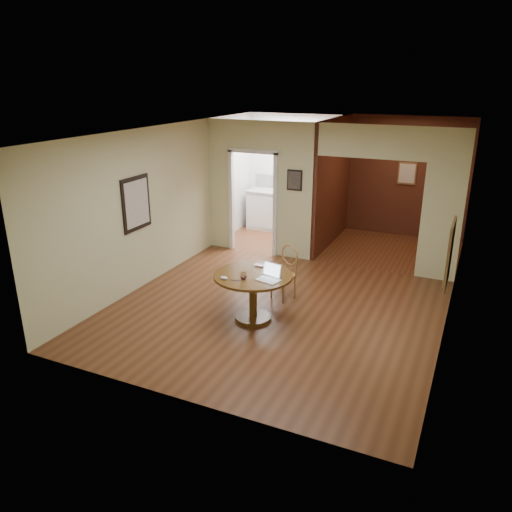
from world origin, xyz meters
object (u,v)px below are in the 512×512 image
at_px(dining_table, 253,286).
at_px(open_laptop, 270,275).
at_px(closed_laptop, 263,267).
at_px(chair, 286,269).

bearing_deg(dining_table, open_laptop, -11.64).
bearing_deg(closed_laptop, open_laptop, -53.82).
xyz_separation_m(dining_table, open_laptop, (0.30, -0.06, 0.25)).
bearing_deg(closed_laptop, chair, 76.56).
height_order(dining_table, open_laptop, open_laptop).
relative_size(dining_table, closed_laptop, 3.88).
distance_m(dining_table, open_laptop, 0.40).
bearing_deg(open_laptop, chair, 112.61).
bearing_deg(dining_table, chair, 80.76).
bearing_deg(open_laptop, closed_laptop, 141.31).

